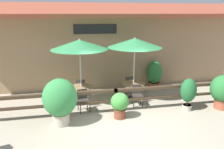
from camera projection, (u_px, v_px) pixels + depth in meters
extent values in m
plane|color=#9E937F|center=(122.00, 125.00, 7.56)|extent=(60.00, 60.00, 0.00)
cube|color=#997A56|center=(103.00, 53.00, 11.04)|extent=(14.00, 0.40, 3.60)
cube|color=brown|center=(104.00, 10.00, 9.96)|extent=(14.28, 1.48, 0.70)
cube|color=black|center=(95.00, 29.00, 10.43)|extent=(2.07, 0.04, 0.45)
cube|color=#3D2D1E|center=(116.00, 91.00, 8.31)|extent=(10.40, 0.14, 0.11)
cube|color=#3D2D1E|center=(116.00, 101.00, 8.43)|extent=(10.40, 0.10, 0.09)
cube|color=#3D2D1E|center=(116.00, 101.00, 8.43)|extent=(0.14, 0.14, 0.95)
cylinder|color=#B7B2A8|center=(81.00, 76.00, 9.09)|extent=(0.06, 0.06, 2.39)
cone|color=#33844C|center=(79.00, 44.00, 8.73)|extent=(2.32, 2.32, 0.39)
sphere|color=#B2ADA3|center=(79.00, 40.00, 8.68)|extent=(0.07, 0.07, 0.07)
cylinder|color=olive|center=(81.00, 87.00, 9.22)|extent=(1.02, 1.02, 0.05)
cylinder|color=#333333|center=(82.00, 96.00, 9.32)|extent=(0.07, 0.07, 0.69)
cylinder|color=#333333|center=(82.00, 103.00, 9.41)|extent=(0.56, 0.56, 0.03)
cube|color=#332D28|center=(84.00, 101.00, 8.52)|extent=(0.50, 0.50, 0.05)
cube|color=#332D28|center=(82.00, 94.00, 8.62)|extent=(0.40, 0.12, 0.40)
cylinder|color=#2D2D2D|center=(80.00, 109.00, 8.34)|extent=(0.04, 0.04, 0.41)
cylinder|color=#2D2D2D|center=(90.00, 107.00, 8.48)|extent=(0.04, 0.04, 0.41)
cylinder|color=#2D2D2D|center=(78.00, 105.00, 8.68)|extent=(0.04, 0.04, 0.41)
cylinder|color=#2D2D2D|center=(87.00, 104.00, 8.82)|extent=(0.04, 0.04, 0.41)
cube|color=#332D28|center=(81.00, 87.00, 10.09)|extent=(0.48, 0.48, 0.05)
cube|color=#332D28|center=(80.00, 84.00, 9.84)|extent=(0.40, 0.10, 0.40)
cylinder|color=#2D2D2D|center=(86.00, 90.00, 10.34)|extent=(0.04, 0.04, 0.41)
cylinder|color=#2D2D2D|center=(77.00, 91.00, 10.32)|extent=(0.04, 0.04, 0.41)
cylinder|color=#2D2D2D|center=(85.00, 93.00, 9.98)|extent=(0.04, 0.04, 0.41)
cylinder|color=#2D2D2D|center=(77.00, 93.00, 9.96)|extent=(0.04, 0.04, 0.41)
cylinder|color=#B7B2A8|center=(134.00, 73.00, 9.60)|extent=(0.06, 0.06, 2.39)
cone|color=#33844C|center=(135.00, 43.00, 9.24)|extent=(2.32, 2.32, 0.39)
sphere|color=#B2ADA3|center=(135.00, 38.00, 9.19)|extent=(0.07, 0.07, 0.07)
cylinder|color=olive|center=(134.00, 83.00, 9.73)|extent=(1.02, 1.02, 0.05)
cylinder|color=#333333|center=(133.00, 91.00, 9.83)|extent=(0.07, 0.07, 0.69)
cylinder|color=#333333|center=(133.00, 98.00, 9.92)|extent=(0.56, 0.56, 0.03)
cube|color=#332D28|center=(138.00, 96.00, 9.06)|extent=(0.46, 0.46, 0.05)
cube|color=#332D28|center=(137.00, 89.00, 9.18)|extent=(0.40, 0.08, 0.40)
cylinder|color=#2D2D2D|center=(134.00, 103.00, 8.92)|extent=(0.04, 0.04, 0.41)
cylinder|color=#2D2D2D|center=(143.00, 102.00, 8.96)|extent=(0.04, 0.04, 0.41)
cylinder|color=#2D2D2D|center=(132.00, 99.00, 9.29)|extent=(0.04, 0.04, 0.41)
cylinder|color=#2D2D2D|center=(141.00, 99.00, 9.32)|extent=(0.04, 0.04, 0.41)
cube|color=#332D28|center=(129.00, 84.00, 10.55)|extent=(0.44, 0.44, 0.05)
cube|color=#332D28|center=(130.00, 81.00, 10.31)|extent=(0.40, 0.06, 0.40)
cylinder|color=#2D2D2D|center=(132.00, 87.00, 10.82)|extent=(0.04, 0.04, 0.41)
cylinder|color=#2D2D2D|center=(124.00, 87.00, 10.77)|extent=(0.04, 0.04, 0.41)
cylinder|color=#2D2D2D|center=(133.00, 90.00, 10.46)|extent=(0.04, 0.04, 0.41)
cylinder|color=#2D2D2D|center=(126.00, 90.00, 10.40)|extent=(0.04, 0.04, 0.41)
cylinder|color=#9E4C33|center=(221.00, 104.00, 8.85)|extent=(0.54, 0.54, 0.38)
cylinder|color=#9E4C33|center=(222.00, 100.00, 8.80)|extent=(0.58, 0.58, 0.04)
ellipsoid|color=#287033|center=(223.00, 89.00, 8.67)|extent=(1.05, 0.94, 1.11)
cylinder|color=#B7AD99|center=(61.00, 119.00, 7.58)|extent=(0.57, 0.57, 0.41)
cylinder|color=#B7AD99|center=(61.00, 114.00, 7.53)|extent=(0.62, 0.62, 0.04)
ellipsoid|color=#338442|center=(60.00, 98.00, 7.37)|extent=(1.17, 1.05, 1.34)
cylinder|color=brown|center=(120.00, 113.00, 8.04)|extent=(0.42, 0.42, 0.35)
cylinder|color=brown|center=(120.00, 109.00, 8.00)|extent=(0.45, 0.45, 0.04)
ellipsoid|color=#3D8E38|center=(120.00, 102.00, 7.92)|extent=(0.67, 0.60, 0.67)
cylinder|color=#B7AD99|center=(187.00, 107.00, 8.71)|extent=(0.35, 0.35, 0.22)
cylinder|color=#B7AD99|center=(187.00, 105.00, 8.69)|extent=(0.38, 0.38, 0.04)
cylinder|color=brown|center=(187.00, 101.00, 8.64)|extent=(0.06, 0.06, 0.29)
ellipsoid|color=#1E5B2D|center=(189.00, 90.00, 8.52)|extent=(0.63, 0.57, 0.96)
cylinder|color=#9E4C33|center=(154.00, 85.00, 11.36)|extent=(0.55, 0.55, 0.28)
cylinder|color=#9E4C33|center=(154.00, 83.00, 11.33)|extent=(0.60, 0.60, 0.04)
ellipsoid|color=#287033|center=(155.00, 73.00, 11.18)|extent=(0.74, 0.67, 1.22)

